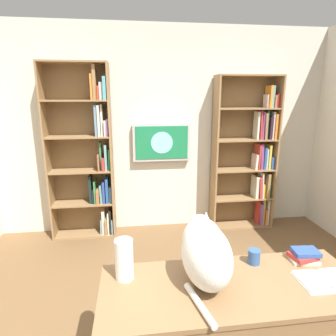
# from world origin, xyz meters

# --- Properties ---
(wall_back) EXTENTS (4.52, 0.06, 2.70)m
(wall_back) POSITION_xyz_m (0.00, -2.23, 1.35)
(wall_back) COLOR silver
(wall_back) RESTS_ON ground
(bookshelf_left) EXTENTS (0.86, 0.28, 2.08)m
(bookshelf_left) POSITION_xyz_m (-1.19, -2.06, 1.02)
(bookshelf_left) COLOR #937047
(bookshelf_left) RESTS_ON ground
(bookshelf_right) EXTENTS (0.80, 0.28, 2.21)m
(bookshelf_right) POSITION_xyz_m (0.99, -2.06, 1.08)
(bookshelf_right) COLOR #937047
(bookshelf_right) RESTS_ON ground
(wall_mounted_tv) EXTENTS (0.76, 0.07, 0.50)m
(wall_mounted_tv) POSITION_xyz_m (0.04, -2.15, 1.22)
(wall_mounted_tv) COLOR #B7B7BC
(desk) EXTENTS (1.57, 0.60, 0.74)m
(desk) POSITION_xyz_m (-0.13, 0.24, 0.63)
(desk) COLOR olive
(desk) RESTS_ON ground
(cat) EXTENTS (0.28, 0.60, 0.38)m
(cat) POSITION_xyz_m (0.03, 0.14, 0.93)
(cat) COLOR white
(cat) RESTS_ON desk
(open_binder) EXTENTS (0.33, 0.22, 0.02)m
(open_binder) POSITION_xyz_m (-0.69, 0.26, 0.74)
(open_binder) COLOR white
(open_binder) RESTS_ON desk
(paper_towel_roll) EXTENTS (0.11, 0.11, 0.26)m
(paper_towel_roll) POSITION_xyz_m (0.50, 0.07, 0.86)
(paper_towel_roll) COLOR white
(paper_towel_roll) RESTS_ON desk
(coffee_mug) EXTENTS (0.08, 0.08, 0.10)m
(coffee_mug) POSITION_xyz_m (-0.34, 0.02, 0.78)
(coffee_mug) COLOR #335999
(coffee_mug) RESTS_ON desk
(desk_book_stack) EXTENTS (0.20, 0.16, 0.08)m
(desk_book_stack) POSITION_xyz_m (-0.69, 0.03, 0.77)
(desk_book_stack) COLOR beige
(desk_book_stack) RESTS_ON desk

